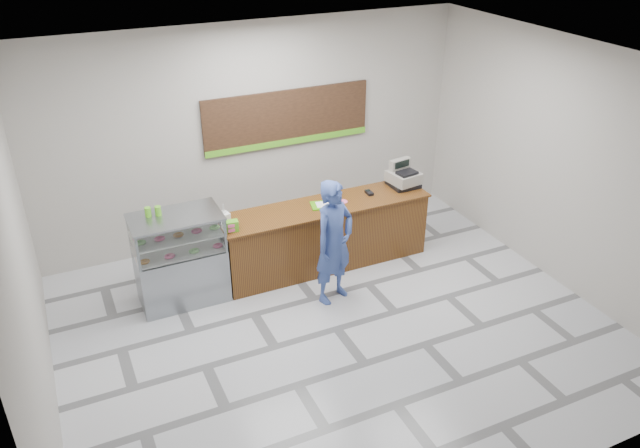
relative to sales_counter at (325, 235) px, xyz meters
name	(u,v)px	position (x,y,z in m)	size (l,w,h in m)	color
floor	(337,329)	(-0.55, -1.55, -0.52)	(7.00, 7.00, 0.00)	#BCBCC1
back_wall	(255,134)	(-0.55, 1.45, 1.23)	(7.00, 7.00, 0.00)	#B3AEA5
ceiling	(341,67)	(-0.55, -1.55, 2.98)	(7.00, 7.00, 0.00)	silver
sales_counter	(325,235)	(0.00, 0.00, 0.00)	(3.26, 0.76, 1.03)	brown
display_case	(180,258)	(-2.22, 0.00, 0.16)	(1.22, 0.72, 1.33)	gray
menu_board	(288,119)	(0.00, 1.41, 1.42)	(2.80, 0.06, 0.90)	black
cash_register	(403,177)	(1.41, 0.11, 0.67)	(0.49, 0.51, 0.41)	black
card_terminal	(369,193)	(0.78, 0.06, 0.53)	(0.08, 0.17, 0.04)	black
serving_tray	(324,205)	(-0.02, -0.02, 0.52)	(0.45, 0.37, 0.02)	#4DB00E
napkin_box	(225,217)	(-1.50, 0.15, 0.57)	(0.13, 0.13, 0.11)	white
straw_cup	(224,215)	(-1.50, 0.19, 0.58)	(0.09, 0.09, 0.13)	silver
promo_box	(232,226)	(-1.50, -0.19, 0.59)	(0.17, 0.12, 0.15)	#5BB922
donut_decal	(343,201)	(0.29, -0.01, 0.52)	(0.15, 0.15, 0.00)	#F85A96
green_cup_left	(148,212)	(-2.54, 0.14, 0.88)	(0.08, 0.08, 0.13)	#5BB922
green_cup_right	(158,211)	(-2.41, 0.11, 0.88)	(0.08, 0.08, 0.13)	#5BB922
customer	(334,242)	(-0.27, -0.86, 0.39)	(0.66, 0.43, 1.81)	#39509A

